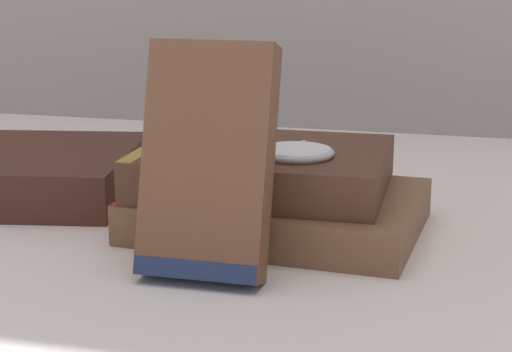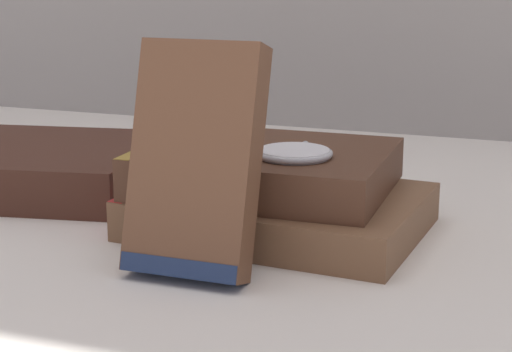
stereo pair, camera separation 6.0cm
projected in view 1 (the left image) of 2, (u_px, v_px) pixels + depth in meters
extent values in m
plane|color=silver|center=(212.00, 235.00, 0.64)|extent=(3.00, 3.00, 0.00)
cube|color=brown|center=(279.00, 211.00, 0.65)|extent=(0.22, 0.17, 0.03)
cube|color=#B22323|center=(161.00, 199.00, 0.68)|extent=(0.02, 0.15, 0.03)
cube|color=#4C2D1E|center=(265.00, 168.00, 0.66)|extent=(0.19, 0.15, 0.03)
cube|color=olive|center=(158.00, 162.00, 0.68)|extent=(0.01, 0.15, 0.03)
cube|color=#422319|center=(22.00, 172.00, 0.75)|extent=(0.22, 0.21, 0.04)
cube|color=brown|center=(208.00, 161.00, 0.55)|extent=(0.08, 0.07, 0.15)
cube|color=navy|center=(200.00, 269.00, 0.55)|extent=(0.08, 0.03, 0.02)
cylinder|color=silver|center=(296.00, 152.00, 0.62)|extent=(0.05, 0.05, 0.01)
torus|color=#B2B2B7|center=(296.00, 152.00, 0.62)|extent=(0.06, 0.06, 0.01)
sphere|color=#B2B2B7|center=(303.00, 145.00, 0.65)|extent=(0.01, 0.01, 0.01)
torus|color=black|center=(228.00, 170.00, 0.83)|extent=(0.05, 0.05, 0.00)
torus|color=black|center=(281.00, 169.00, 0.84)|extent=(0.05, 0.05, 0.00)
cylinder|color=black|center=(255.00, 170.00, 0.84)|extent=(0.02, 0.01, 0.00)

